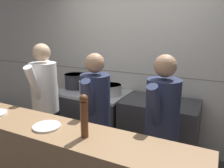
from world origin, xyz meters
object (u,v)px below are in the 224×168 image
at_px(oven_range, 93,118).
at_px(stock_pot, 75,81).
at_px(braising_pot, 111,89).
at_px(chef_sous, 96,116).
at_px(pepper_mill, 84,115).
at_px(chef_line, 162,127).
at_px(sauce_pot, 90,86).
at_px(chef_head_cook, 45,100).
at_px(plated_dish_appetiser, 47,126).

relative_size(oven_range, stock_pot, 3.18).
height_order(braising_pot, chef_sous, chef_sous).
height_order(stock_pot, chef_sous, chef_sous).
distance_m(stock_pot, braising_pot, 0.68).
height_order(braising_pot, pepper_mill, pepper_mill).
relative_size(pepper_mill, chef_line, 0.22).
relative_size(oven_range, pepper_mill, 3.11).
bearing_deg(oven_range, braising_pot, -1.47).
height_order(sauce_pot, braising_pot, sauce_pot).
bearing_deg(pepper_mill, stock_pot, 128.29).
xyz_separation_m(stock_pot, sauce_pot, (0.35, -0.10, -0.03)).
height_order(pepper_mill, chef_head_cook, chef_head_cook).
relative_size(oven_range, chef_line, 0.68).
distance_m(sauce_pot, chef_line, 1.48).
height_order(chef_head_cook, chef_sous, chef_head_cook).
relative_size(oven_range, braising_pot, 3.23).
bearing_deg(chef_sous, chef_head_cook, 160.73).
xyz_separation_m(sauce_pot, chef_line, (1.29, -0.73, -0.08)).
height_order(oven_range, chef_head_cook, chef_head_cook).
bearing_deg(chef_head_cook, plated_dish_appetiser, -59.19).
bearing_deg(sauce_pot, plated_dish_appetiser, -72.32).
height_order(oven_range, chef_sous, chef_sous).
relative_size(stock_pot, braising_pot, 1.02).
bearing_deg(sauce_pot, pepper_mill, -59.14).
distance_m(sauce_pot, braising_pot, 0.33).
bearing_deg(stock_pot, chef_head_cook, -83.19).
height_order(sauce_pot, chef_head_cook, chef_head_cook).
distance_m(oven_range, chef_line, 1.56).
bearing_deg(stock_pot, oven_range, -8.42).
relative_size(sauce_pot, chef_head_cook, 0.21).
distance_m(stock_pot, chef_line, 1.83).
xyz_separation_m(stock_pot, braising_pot, (0.68, -0.06, -0.04)).
height_order(plated_dish_appetiser, pepper_mill, pepper_mill).
height_order(sauce_pot, chef_line, chef_line).
relative_size(oven_range, chef_sous, 0.69).
height_order(braising_pot, plated_dish_appetiser, braising_pot).
height_order(oven_range, pepper_mill, pepper_mill).
xyz_separation_m(stock_pot, chef_head_cook, (0.09, -0.79, -0.08)).
bearing_deg(stock_pot, plated_dish_appetiser, -62.18).
bearing_deg(chef_line, plated_dish_appetiser, -135.52).
distance_m(pepper_mill, chef_head_cook, 1.33).
relative_size(plated_dish_appetiser, chef_sous, 0.15).
height_order(braising_pot, chef_line, chef_line).
bearing_deg(chef_line, oven_range, 154.15).
height_order(braising_pot, chef_head_cook, chef_head_cook).
height_order(stock_pot, pepper_mill, pepper_mill).
relative_size(chef_head_cook, chef_line, 1.03).
height_order(plated_dish_appetiser, chef_head_cook, chef_head_cook).
bearing_deg(braising_pot, stock_pot, 174.92).
xyz_separation_m(stock_pot, plated_dish_appetiser, (0.80, -1.51, 0.01)).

